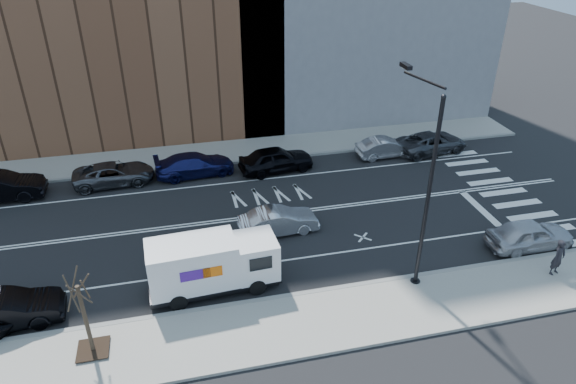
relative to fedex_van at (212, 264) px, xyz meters
name	(u,v)px	position (x,y,z in m)	size (l,w,h in m)	color
ground	(240,219)	(2.04, 5.60, -1.39)	(120.00, 120.00, 0.00)	black
sidewalk_near	(272,329)	(2.04, -3.20, -1.31)	(44.00, 3.60, 0.15)	gray
sidewalk_far	(221,152)	(2.04, 14.40, -1.31)	(44.00, 3.60, 0.15)	gray
curb_near	(264,300)	(2.04, -1.40, -1.30)	(44.00, 0.25, 0.17)	gray
curb_far	(224,163)	(2.04, 12.60, -1.30)	(44.00, 0.25, 0.17)	gray
crosswalk	(496,187)	(18.04, 5.60, -1.38)	(3.00, 14.00, 0.01)	white
road_markings	(240,219)	(2.04, 5.60, -1.38)	(40.00, 8.60, 0.01)	white
streetlight	(424,182)	(9.04, -1.31, 3.69)	(0.44, 4.02, 9.34)	black
street_tree	(87,326)	(-4.96, -2.80, 0.06)	(1.20, 1.20, 3.75)	black
fedex_van	(212,264)	(0.00, 0.00, 0.00)	(5.89, 2.33, 2.64)	black
far_parked_c	(114,174)	(-4.93, 11.48, -0.71)	(2.24, 4.85, 1.35)	#4A4C52
far_parked_d	(195,165)	(0.05, 11.53, -0.66)	(2.03, 4.99, 1.45)	#171A53
far_parked_e	(276,159)	(5.24, 10.90, -0.57)	(1.94, 4.82, 1.64)	black
far_parked_f	(386,147)	(13.01, 11.31, -0.72)	(1.42, 4.07, 1.34)	#A0A0A5
far_parked_g	(432,143)	(16.44, 11.26, -0.68)	(2.35, 5.09, 1.41)	#414347
driving_sedan	(279,221)	(3.85, 3.81, -0.70)	(1.46, 4.17, 1.38)	silver
near_parked_rear_a	(4,311)	(-8.57, -0.35, -0.63)	(1.60, 4.59, 1.51)	black
near_parked_front	(530,235)	(15.87, -0.42, -0.64)	(1.77, 4.41, 1.50)	silver
pedestrian	(558,257)	(15.62, -2.74, -0.33)	(0.66, 0.43, 1.81)	black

